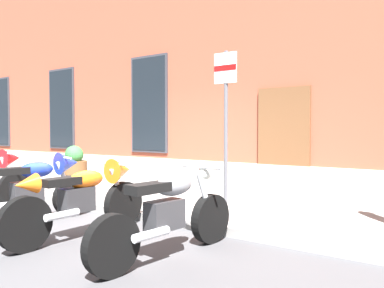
# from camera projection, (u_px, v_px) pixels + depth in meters

# --- Properties ---
(ground_plane) EXTENTS (140.00, 140.00, 0.00)m
(ground_plane) POSITION_uv_depth(u_px,v_px,m) (110.00, 215.00, 6.21)
(ground_plane) COLOR #38383A
(sidewalk) EXTENTS (31.57, 3.11, 0.13)m
(sidewalk) POSITION_uv_depth(u_px,v_px,m) (168.00, 198.00, 7.48)
(sidewalk) COLOR slate
(sidewalk) RESTS_ON ground_plane
(motorcycle_blue_sport) EXTENTS (0.62, 1.97, 1.06)m
(motorcycle_blue_sport) POSITION_uv_depth(u_px,v_px,m) (35.00, 185.00, 5.70)
(motorcycle_blue_sport) COLOR black
(motorcycle_blue_sport) RESTS_ON ground_plane
(motorcycle_orange_sport) EXTENTS (0.62, 2.18, 1.01)m
(motorcycle_orange_sport) POSITION_uv_depth(u_px,v_px,m) (85.00, 195.00, 4.99)
(motorcycle_orange_sport) COLOR black
(motorcycle_orange_sport) RESTS_ON ground_plane
(motorcycle_grey_naked) EXTENTS (0.62, 2.10, 0.99)m
(motorcycle_grey_naked) POSITION_uv_depth(u_px,v_px,m) (169.00, 214.00, 4.14)
(motorcycle_grey_naked) COLOR black
(motorcycle_grey_naked) RESTS_ON ground_plane
(parking_sign) EXTENTS (0.36, 0.07, 2.44)m
(parking_sign) POSITION_uv_depth(u_px,v_px,m) (226.00, 110.00, 5.45)
(parking_sign) COLOR #4C4C51
(parking_sign) RESTS_ON sidewalk
(barrel_planter) EXTENTS (0.58, 0.58, 0.95)m
(barrel_planter) POSITION_uv_depth(u_px,v_px,m) (74.00, 170.00, 8.21)
(barrel_planter) COLOR brown
(barrel_planter) RESTS_ON sidewalk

